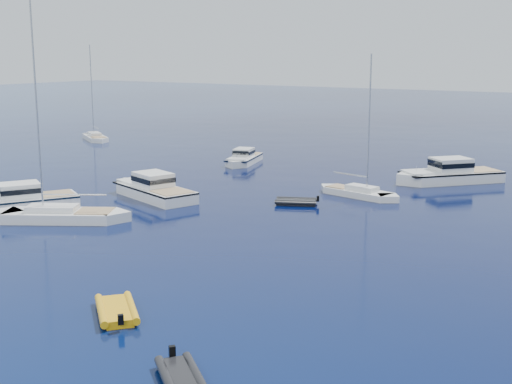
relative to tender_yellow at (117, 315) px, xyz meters
The scene contains 11 objects.
ground 6.30m from the tender_yellow, 82.74° to the right, with size 400.00×400.00×0.00m, color navy.
motor_cruiser_left 24.58m from the tender_yellow, 151.75° to the left, with size 3.03×9.89×2.60m, color white, non-canonical shape.
motor_cruiser_centre 26.05m from the tender_yellow, 127.70° to the left, with size 3.16×10.31×2.71m, color white, non-canonical shape.
motor_cruiser_distant 40.62m from the tender_yellow, 86.34° to the left, with size 3.38×11.06×2.90m, color silver, non-canonical shape.
motor_cruiser_horizon 43.88m from the tender_yellow, 116.26° to the left, with size 2.44×7.98×2.09m, color silver, non-canonical shape.
sailboat_mid_l 19.50m from the tender_yellow, 146.12° to the left, with size 2.84×10.91×16.04m, color white, non-canonical shape.
sailboat_centre 30.34m from the tender_yellow, 93.29° to the left, with size 2.15×8.27×12.15m, color white, non-canonical shape.
sailboat_far_l 65.88m from the tender_yellow, 136.64° to the left, with size 2.35×9.04×13.29m, color silver, non-canonical shape.
tender_yellow is the anchor object (origin of this frame).
tender_grey_near 7.40m from the tender_yellow, 27.87° to the right, with size 1.71×3.00×0.95m, color black, non-canonical shape.
tender_grey_far 25.18m from the tender_yellow, 100.48° to the left, with size 1.90×3.42×0.95m, color black, non-canonical shape.
Camera 1 is at (20.59, -15.13, 11.80)m, focal length 48.03 mm.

